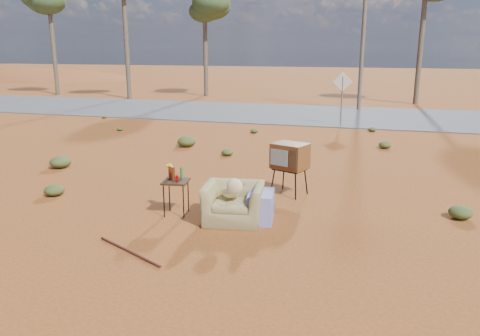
# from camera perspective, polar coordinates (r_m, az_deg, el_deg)

# --- Properties ---
(ground) EXTENTS (140.00, 140.00, 0.00)m
(ground) POSITION_cam_1_polar(r_m,az_deg,el_deg) (8.47, -4.50, -7.29)
(ground) COLOR #974D1E
(ground) RESTS_ON ground
(highway) EXTENTS (140.00, 7.00, 0.04)m
(highway) POSITION_cam_1_polar(r_m,az_deg,el_deg) (22.74, 8.92, 6.47)
(highway) COLOR #565659
(highway) RESTS_ON ground
(dirt_mound) EXTENTS (26.00, 18.00, 2.00)m
(dirt_mound) POSITION_cam_1_polar(r_m,az_deg,el_deg) (52.87, -22.65, 10.03)
(dirt_mound) COLOR brown
(dirt_mound) RESTS_ON ground
(armchair) EXTENTS (1.34, 0.97, 0.94)m
(armchair) POSITION_cam_1_polar(r_m,az_deg,el_deg) (8.62, -0.18, -3.72)
(armchair) COLOR #90814E
(armchair) RESTS_ON ground
(tv_unit) EXTENTS (0.86, 0.78, 1.14)m
(tv_unit) POSITION_cam_1_polar(r_m,az_deg,el_deg) (10.15, 6.09, 1.37)
(tv_unit) COLOR black
(tv_unit) RESTS_ON ground
(side_table) EXTENTS (0.54, 0.54, 0.96)m
(side_table) POSITION_cam_1_polar(r_m,az_deg,el_deg) (9.01, -8.01, -1.32)
(side_table) COLOR #362213
(side_table) RESTS_ON ground
(rusty_bar) EXTENTS (1.44, 0.75, 0.04)m
(rusty_bar) POSITION_cam_1_polar(r_m,az_deg,el_deg) (7.69, -13.36, -9.85)
(rusty_bar) COLOR #481E13
(rusty_bar) RESTS_ON ground
(road_sign) EXTENTS (0.78, 0.06, 2.19)m
(road_sign) POSITION_cam_1_polar(r_m,az_deg,el_deg) (19.46, 12.37, 9.37)
(road_sign) COLOR brown
(road_sign) RESTS_ON ground
(eucalyptus_far_left) EXTENTS (3.20, 3.20, 7.10)m
(eucalyptus_far_left) POSITION_cam_1_polar(r_m,az_deg,el_deg) (34.48, -22.25, 18.17)
(eucalyptus_far_left) COLOR brown
(eucalyptus_far_left) RESTS_ON ground
(eucalyptus_near_left) EXTENTS (3.20, 3.20, 6.60)m
(eucalyptus_near_left) POSITION_cam_1_polar(r_m,az_deg,el_deg) (31.36, -4.33, 18.71)
(eucalyptus_near_left) COLOR brown
(eucalyptus_near_left) RESTS_ON ground
(utility_pole_center) EXTENTS (1.40, 0.20, 8.00)m
(utility_pole_center) POSITION_cam_1_polar(r_m,az_deg,el_deg) (24.88, 14.85, 16.39)
(utility_pole_center) COLOR brown
(utility_pole_center) RESTS_ON ground
(scrub_patch) EXTENTS (17.49, 8.07, 0.33)m
(scrub_patch) POSITION_cam_1_polar(r_m,az_deg,el_deg) (12.67, -1.03, 0.82)
(scrub_patch) COLOR #454E22
(scrub_patch) RESTS_ON ground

